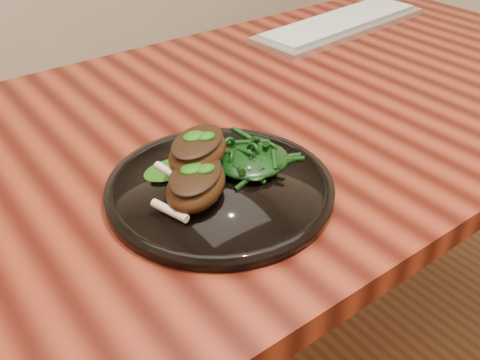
# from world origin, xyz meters

# --- Properties ---
(desk) EXTENTS (1.60, 0.80, 0.75)m
(desk) POSITION_xyz_m (0.00, 0.00, 0.67)
(desk) COLOR #380C07
(desk) RESTS_ON ground
(plate) EXTENTS (0.31, 0.31, 0.02)m
(plate) POSITION_xyz_m (-0.21, -0.16, 0.76)
(plate) COLOR black
(plate) RESTS_ON desk
(lamb_chop_front) EXTENTS (0.13, 0.12, 0.05)m
(lamb_chop_front) POSITION_xyz_m (-0.25, -0.17, 0.79)
(lamb_chop_front) COLOR #3C1D0B
(lamb_chop_front) RESTS_ON plate
(lamb_chop_back) EXTENTS (0.13, 0.12, 0.05)m
(lamb_chop_back) POSITION_xyz_m (-0.22, -0.13, 0.81)
(lamb_chop_back) COLOR #3C1D0B
(lamb_chop_back) RESTS_ON plate
(herb_smear) EXTENTS (0.08, 0.05, 0.00)m
(herb_smear) POSITION_xyz_m (-0.25, -0.10, 0.77)
(herb_smear) COLOR #0F4607
(herb_smear) RESTS_ON plate
(greens_heap) EXTENTS (0.11, 0.10, 0.04)m
(greens_heap) POSITION_xyz_m (-0.15, -0.16, 0.79)
(greens_heap) COLOR black
(greens_heap) RESTS_ON plate
(keyboard) EXTENTS (0.49, 0.19, 0.02)m
(keyboard) POSITION_xyz_m (0.42, 0.22, 0.76)
(keyboard) COLOR silver
(keyboard) RESTS_ON desk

